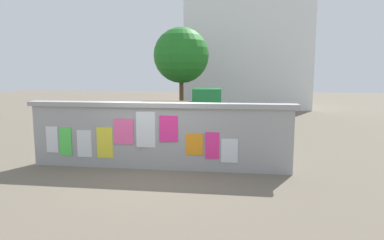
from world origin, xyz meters
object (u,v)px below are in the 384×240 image
Objects in this scene: tree_roadside at (181,55)px; person_walking at (77,124)px; bicycle_near at (207,139)px; auto_rickshaw_truck at (185,110)px; motorcycle at (131,132)px.

person_walking is at bearing -98.63° from tree_roadside.
auto_rickshaw_truck is at bearing 109.57° from bicycle_near.
bicycle_near is 4.08m from person_walking.
tree_roadside reaches higher than auto_rickshaw_truck.
motorcycle is 2.71m from bicycle_near.
person_walking is at bearing -115.43° from auto_rickshaw_truck.
person_walking is (-1.09, -1.74, 0.52)m from motorcycle.
tree_roadside is at bearing 105.10° from bicycle_near.
auto_rickshaw_truck is at bearing -78.59° from tree_roadside.
bicycle_near is (2.68, -0.33, -0.10)m from motorcycle.
bicycle_near is at bearing -70.43° from auto_rickshaw_truck.
person_walking is at bearing -159.52° from bicycle_near.
motorcycle is 1.17× the size of person_walking.
person_walking is (-3.78, -1.41, 0.62)m from bicycle_near.
person_walking is 10.29m from tree_roadside.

